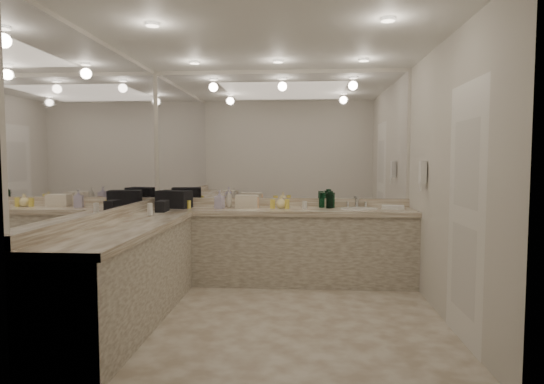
# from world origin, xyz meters

# --- Properties ---
(floor) EXTENTS (3.20, 3.20, 0.00)m
(floor) POSITION_xyz_m (0.00, 0.00, 0.00)
(floor) COLOR beige
(floor) RESTS_ON ground
(ceiling) EXTENTS (3.20, 3.20, 0.00)m
(ceiling) POSITION_xyz_m (0.00, 0.00, 2.60)
(ceiling) COLOR white
(ceiling) RESTS_ON floor
(wall_back) EXTENTS (3.20, 0.02, 2.60)m
(wall_back) POSITION_xyz_m (0.00, 1.50, 1.30)
(wall_back) COLOR beige
(wall_back) RESTS_ON floor
(wall_left) EXTENTS (0.02, 3.00, 2.60)m
(wall_left) POSITION_xyz_m (-1.60, 0.00, 1.30)
(wall_left) COLOR beige
(wall_left) RESTS_ON floor
(wall_right) EXTENTS (0.02, 3.00, 2.60)m
(wall_right) POSITION_xyz_m (1.60, 0.00, 1.30)
(wall_right) COLOR beige
(wall_right) RESTS_ON floor
(vanity_back_base) EXTENTS (3.20, 0.60, 0.84)m
(vanity_back_base) POSITION_xyz_m (0.00, 1.20, 0.42)
(vanity_back_base) COLOR beige
(vanity_back_base) RESTS_ON floor
(vanity_back_top) EXTENTS (3.20, 0.64, 0.06)m
(vanity_back_top) POSITION_xyz_m (0.00, 1.19, 0.87)
(vanity_back_top) COLOR beige
(vanity_back_top) RESTS_ON vanity_back_base
(vanity_left_base) EXTENTS (0.60, 2.40, 0.84)m
(vanity_left_base) POSITION_xyz_m (-1.30, -0.30, 0.42)
(vanity_left_base) COLOR beige
(vanity_left_base) RESTS_ON floor
(vanity_left_top) EXTENTS (0.64, 2.42, 0.06)m
(vanity_left_top) POSITION_xyz_m (-1.29, -0.30, 0.87)
(vanity_left_top) COLOR beige
(vanity_left_top) RESTS_ON vanity_left_base
(backsplash_back) EXTENTS (3.20, 0.04, 0.10)m
(backsplash_back) POSITION_xyz_m (0.00, 1.48, 0.95)
(backsplash_back) COLOR beige
(backsplash_back) RESTS_ON vanity_back_top
(backsplash_left) EXTENTS (0.04, 3.00, 0.10)m
(backsplash_left) POSITION_xyz_m (-1.58, 0.00, 0.95)
(backsplash_left) COLOR beige
(backsplash_left) RESTS_ON vanity_left_top
(mirror_back) EXTENTS (3.12, 0.01, 1.55)m
(mirror_back) POSITION_xyz_m (0.00, 1.49, 1.77)
(mirror_back) COLOR white
(mirror_back) RESTS_ON wall_back
(mirror_left) EXTENTS (0.01, 2.92, 1.55)m
(mirror_left) POSITION_xyz_m (-1.59, 0.00, 1.77)
(mirror_left) COLOR white
(mirror_left) RESTS_ON wall_left
(sink) EXTENTS (0.44, 0.44, 0.03)m
(sink) POSITION_xyz_m (0.95, 1.20, 0.90)
(sink) COLOR white
(sink) RESTS_ON vanity_back_top
(faucet) EXTENTS (0.24, 0.16, 0.14)m
(faucet) POSITION_xyz_m (0.95, 1.41, 0.97)
(faucet) COLOR silver
(faucet) RESTS_ON vanity_back_top
(wall_phone) EXTENTS (0.06, 0.10, 0.24)m
(wall_phone) POSITION_xyz_m (1.56, 0.70, 1.35)
(wall_phone) COLOR white
(wall_phone) RESTS_ON wall_right
(door) EXTENTS (0.02, 0.82, 2.10)m
(door) POSITION_xyz_m (1.59, -0.50, 1.05)
(door) COLOR white
(door) RESTS_ON wall_right
(black_toiletry_bag) EXTENTS (0.43, 0.32, 0.22)m
(black_toiletry_bag) POSITION_xyz_m (-1.28, 1.19, 1.01)
(black_toiletry_bag) COLOR black
(black_toiletry_bag) RESTS_ON vanity_back_top
(black_bag_spill) EXTENTS (0.11, 0.24, 0.13)m
(black_bag_spill) POSITION_xyz_m (-1.30, 0.78, 0.96)
(black_bag_spill) COLOR black
(black_bag_spill) RESTS_ON vanity_left_top
(cream_cosmetic_case) EXTENTS (0.28, 0.18, 0.16)m
(cream_cosmetic_case) POSITION_xyz_m (-0.39, 1.27, 0.98)
(cream_cosmetic_case) COLOR beige
(cream_cosmetic_case) RESTS_ON vanity_back_top
(hand_towel) EXTENTS (0.28, 0.21, 0.04)m
(hand_towel) POSITION_xyz_m (1.36, 1.24, 0.92)
(hand_towel) COLOR white
(hand_towel) RESTS_ON vanity_back_top
(lotion_left) EXTENTS (0.05, 0.05, 0.13)m
(lotion_left) POSITION_xyz_m (-1.30, 0.37, 0.96)
(lotion_left) COLOR white
(lotion_left) RESTS_ON vanity_left_top
(soap_bottle_a) EXTENTS (0.09, 0.09, 0.21)m
(soap_bottle_a) POSITION_xyz_m (-0.62, 1.29, 1.01)
(soap_bottle_a) COLOR beige
(soap_bottle_a) RESTS_ON vanity_back_top
(soap_bottle_b) EXTENTS (0.12, 0.12, 0.22)m
(soap_bottle_b) POSITION_xyz_m (-0.71, 1.15, 1.01)
(soap_bottle_b) COLOR #BDB3D1
(soap_bottle_b) RESTS_ON vanity_back_top
(soap_bottle_c) EXTENTS (0.14, 0.14, 0.16)m
(soap_bottle_c) POSITION_xyz_m (0.02, 1.21, 0.98)
(soap_bottle_c) COLOR #FFECA0
(soap_bottle_c) RESTS_ON vanity_back_top
(green_bottle_0) EXTENTS (0.07, 0.07, 0.18)m
(green_bottle_0) POSITION_xyz_m (0.52, 1.35, 0.99)
(green_bottle_0) COLOR #145531
(green_bottle_0) RESTS_ON vanity_back_top
(green_bottle_1) EXTENTS (0.07, 0.07, 0.19)m
(green_bottle_1) POSITION_xyz_m (0.64, 1.32, 0.99)
(green_bottle_1) COLOR #145531
(green_bottle_1) RESTS_ON vanity_back_top
(green_bottle_2) EXTENTS (0.06, 0.06, 0.21)m
(green_bottle_2) POSITION_xyz_m (0.62, 1.29, 1.00)
(green_bottle_2) COLOR #145531
(green_bottle_2) RESTS_ON vanity_back_top
(green_bottle_3) EXTENTS (0.07, 0.07, 0.19)m
(green_bottle_3) POSITION_xyz_m (0.60, 1.25, 0.99)
(green_bottle_3) COLOR #145531
(green_bottle_3) RESTS_ON vanity_back_top
(green_bottle_4) EXTENTS (0.06, 0.06, 0.19)m
(green_bottle_4) POSITION_xyz_m (0.61, 1.30, 0.99)
(green_bottle_4) COLOR #145531
(green_bottle_4) RESTS_ON vanity_back_top
(amenity_bottle_0) EXTENTS (0.06, 0.06, 0.13)m
(amenity_bottle_0) POSITION_xyz_m (-0.27, 1.22, 0.97)
(amenity_bottle_0) COLOR #E0B28C
(amenity_bottle_0) RESTS_ON vanity_back_top
(amenity_bottle_1) EXTENTS (0.06, 0.06, 0.11)m
(amenity_bottle_1) POSITION_xyz_m (-0.08, 1.20, 0.95)
(amenity_bottle_1) COLOR #F2D84C
(amenity_bottle_1) RESTS_ON vanity_back_top
(amenity_bottle_2) EXTENTS (0.06, 0.06, 0.09)m
(amenity_bottle_2) POSITION_xyz_m (0.31, 1.16, 0.95)
(amenity_bottle_2) COLOR white
(amenity_bottle_2) RESTS_ON vanity_back_top
(amenity_bottle_3) EXTENTS (0.06, 0.06, 0.11)m
(amenity_bottle_3) POSITION_xyz_m (0.10, 1.18, 0.96)
(amenity_bottle_3) COLOR #F2D84C
(amenity_bottle_3) RESTS_ON vanity_back_top
(amenity_bottle_4) EXTENTS (0.05, 0.05, 0.10)m
(amenity_bottle_4) POSITION_xyz_m (-1.08, 1.13, 0.95)
(amenity_bottle_4) COLOR #F2D84C
(amenity_bottle_4) RESTS_ON vanity_back_top
(amenity_bottle_5) EXTENTS (0.06, 0.06, 0.09)m
(amenity_bottle_5) POSITION_xyz_m (-0.71, 1.23, 0.94)
(amenity_bottle_5) COLOR #E0B28C
(amenity_bottle_5) RESTS_ON vanity_back_top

